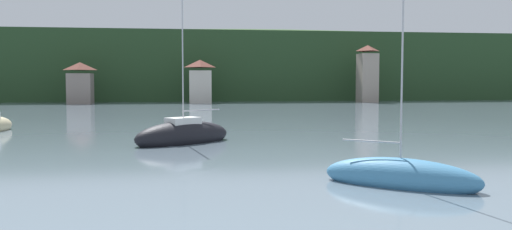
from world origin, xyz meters
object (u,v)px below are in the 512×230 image
sailboat_far_9 (183,135)px  sailboat_mid_10 (400,177)px  shore_building_westcentral (200,82)px  shore_building_central (367,74)px  shore_building_west (80,84)px

sailboat_far_9 → sailboat_mid_10: sailboat_far_9 is taller
shore_building_westcentral → sailboat_far_9: bearing=-92.6°
shore_building_central → sailboat_far_9: size_ratio=1.02×
shore_building_westcentral → sailboat_mid_10: sailboat_mid_10 is taller
sailboat_far_9 → sailboat_mid_10: 16.62m
shore_building_west → sailboat_mid_10: (25.77, -74.86, -3.13)m
shore_building_central → sailboat_mid_10: shore_building_central is taller
shore_building_westcentral → sailboat_far_9: (-2.76, -60.56, -3.25)m
shore_building_westcentral → sailboat_mid_10: size_ratio=0.91×
shore_building_west → sailboat_mid_10: bearing=-71.0°
sailboat_far_9 → sailboat_mid_10: bearing=82.3°
shore_building_west → shore_building_central: shore_building_central is taller
shore_building_westcentral → sailboat_mid_10: 75.39m
shore_building_central → sailboat_far_9: (-33.60, -60.23, -4.65)m
shore_building_west → sailboat_far_9: (17.80, -60.28, -2.98)m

